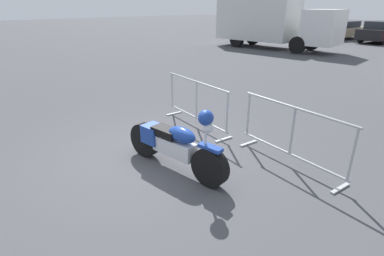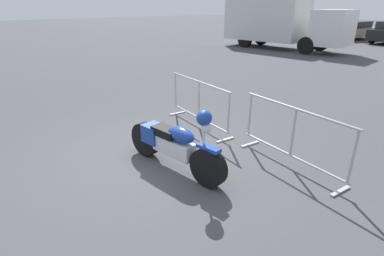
{
  "view_description": "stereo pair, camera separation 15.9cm",
  "coord_description": "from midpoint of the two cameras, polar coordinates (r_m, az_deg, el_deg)",
  "views": [
    {
      "loc": [
        4.15,
        -2.67,
        2.63
      ],
      "look_at": [
        0.57,
        0.52,
        0.65
      ],
      "focal_mm": 28.0,
      "sensor_mm": 36.0,
      "label": 1
    },
    {
      "loc": [
        4.25,
        -2.55,
        2.63
      ],
      "look_at": [
        0.57,
        0.52,
        0.65
      ],
      "focal_mm": 28.0,
      "sensor_mm": 36.0,
      "label": 2
    }
  ],
  "objects": [
    {
      "name": "ground_plane",
      "position": [
        5.6,
        -7.11,
        -5.74
      ],
      "size": [
        120.0,
        120.0,
        0.0
      ],
      "primitive_type": "plane",
      "color": "#424247"
    },
    {
      "name": "motorcycle",
      "position": [
        5.03,
        -2.59,
        -3.06
      ],
      "size": [
        2.17,
        0.46,
        1.22
      ],
      "rotation": [
        0.0,
        0.0,
        0.12
      ],
      "color": "black",
      "rests_on": "ground"
    },
    {
      "name": "crowd_barrier_near",
      "position": [
        6.83,
        1.98,
        4.75
      ],
      "size": [
        2.2,
        0.68,
        1.07
      ],
      "rotation": [
        0.0,
        0.0,
        -0.12
      ],
      "color": "#9EA0A5",
      "rests_on": "ground"
    },
    {
      "name": "crowd_barrier_far",
      "position": [
        5.39,
        19.41,
        -1.56
      ],
      "size": [
        2.2,
        0.68,
        1.07
      ],
      "rotation": [
        0.0,
        0.0,
        -0.12
      ],
      "color": "#9EA0A5",
      "rests_on": "ground"
    },
    {
      "name": "box_truck",
      "position": [
        20.61,
        16.33,
        18.87
      ],
      "size": [
        7.86,
        2.88,
        2.98
      ],
      "rotation": [
        0.0,
        0.0,
        0.08
      ],
      "color": "silver",
      "rests_on": "ground"
    },
    {
      "name": "parked_car_blue",
      "position": [
        29.57,
        23.49,
        17.12
      ],
      "size": [
        2.25,
        4.61,
        1.51
      ],
      "rotation": [
        0.0,
        0.0,
        1.47
      ],
      "color": "#284799",
      "rests_on": "ground"
    },
    {
      "name": "parked_car_tan",
      "position": [
        28.41,
        28.85,
        15.98
      ],
      "size": [
        2.09,
        4.28,
        1.4
      ],
      "rotation": [
        0.0,
        0.0,
        1.47
      ],
      "color": "tan",
      "rests_on": "ground"
    }
  ]
}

